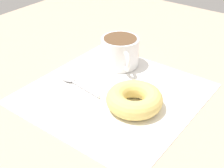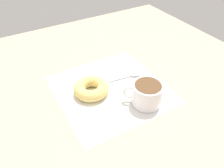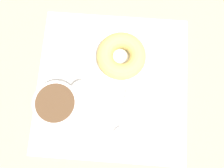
% 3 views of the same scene
% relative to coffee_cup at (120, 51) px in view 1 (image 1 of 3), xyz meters
% --- Properties ---
extents(ground_plane, '(1.20, 1.20, 0.02)m').
position_rel_coffee_cup_xyz_m(ground_plane, '(-0.08, -0.06, -0.05)').
color(ground_plane, tan).
extents(napkin, '(0.35, 0.35, 0.00)m').
position_rel_coffee_cup_xyz_m(napkin, '(-0.11, -0.06, -0.04)').
color(napkin, white).
rests_on(napkin, ground_plane).
extents(coffee_cup, '(0.10, 0.11, 0.07)m').
position_rel_coffee_cup_xyz_m(coffee_cup, '(0.00, 0.00, 0.00)').
color(coffee_cup, white).
rests_on(coffee_cup, napkin).
extents(donut, '(0.11, 0.11, 0.04)m').
position_rel_coffee_cup_xyz_m(donut, '(-0.13, -0.13, -0.02)').
color(donut, '#E5C66B').
rests_on(donut, napkin).
extents(spoon, '(0.03, 0.12, 0.01)m').
position_rel_coffee_cup_xyz_m(spoon, '(-0.13, 0.04, -0.03)').
color(spoon, silver).
rests_on(spoon, napkin).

